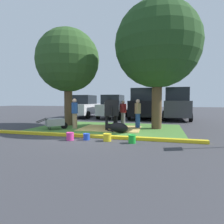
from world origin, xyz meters
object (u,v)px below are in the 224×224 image
Objects in this scene: person_visitor_near at (138,113)px; bucket_yellow at (107,137)px; sedan_silver at (113,107)px; suv_dark_grey at (176,104)px; person_handler at (123,112)px; cow_holstein at (111,107)px; shade_tree_left at (68,61)px; bucket_green at (132,139)px; person_visitor_far at (75,113)px; calf_lying at (118,128)px; hatchback_white at (85,107)px; bucket_blue at (87,137)px; wheelbarrow at (55,122)px; bucket_pink at (70,136)px; shade_tree_right at (158,45)px; suv_black at (143,104)px.

person_visitor_near reaches higher than bucket_yellow.
sedan_silver is 5.27m from suv_dark_grey.
person_visitor_near is at bearing -45.11° from person_handler.
suv_dark_grey is (3.82, 5.96, 0.12)m from cow_holstein.
shade_tree_left is 19.23× the size of bucket_green.
calf_lying is at bearing -12.84° from person_visitor_far.
hatchback_white is at bearing 178.10° from sedan_silver.
person_handler reaches higher than calf_lying.
shade_tree_left reaches higher than hatchback_white.
suv_dark_grey reaches higher than bucket_blue.
person_handler reaches higher than bucket_green.
cow_holstein is 1.80m from calf_lying.
calf_lying is 0.96× the size of wheelbarrow.
shade_tree_left is at bearing 133.78° from bucket_yellow.
person_visitor_far reaches higher than cow_holstein.
person_visitor_far is (-2.55, 0.58, 0.65)m from calf_lying.
person_visitor_far reaches higher than calf_lying.
person_visitor_far reaches higher than bucket_pink.
person_handler is 5.53× the size of bucket_blue.
bucket_yellow is 1.08× the size of bucket_green.
shade_tree_right is 4.19× the size of person_visitor_near.
person_visitor_far is (0.98, -1.16, -3.05)m from shade_tree_left.
person_handler is 4.79m from bucket_blue.
person_visitor_far is at bearing -113.39° from suv_black.
person_handler is at bearing 96.42° from calf_lying.
bucket_green is 0.07× the size of suv_dark_grey.
bucket_yellow is (0.36, -4.71, -0.67)m from person_handler.
person_visitor_near is 0.35× the size of suv_black.
person_visitor_near reaches higher than bucket_blue.
shade_tree_left reaches higher than person_visitor_far.
hatchback_white reaches higher than wheelbarrow.
bucket_yellow is at bearing -88.41° from calf_lying.
bucket_green is at bearing -64.16° from calf_lying.
person_handler is 0.94× the size of person_visitor_far.
hatchback_white is (-6.66, 5.76, -3.48)m from shade_tree_right.
calf_lying is 3.94× the size of bucket_yellow.
person_handler reaches higher than wheelbarrow.
bucket_blue is at bearing -66.51° from hatchback_white.
bucket_yellow is 9.67m from sedan_silver.
bucket_blue is at bearing -97.44° from suv_black.
shade_tree_left is at bearing -163.33° from person_handler.
person_visitor_far is at bearing 142.98° from bucket_green.
suv_black is (-0.28, 5.87, 0.41)m from person_visitor_near.
suv_black is at bearing 93.37° from bucket_green.
cow_holstein is at bearing -168.73° from person_visitor_near.
shade_tree_left is 3.94m from wheelbarrow.
shade_tree_right reaches higher than person_handler.
hatchback_white is (-4.96, 9.46, 0.83)m from bucket_yellow.
shade_tree_right is 1.47× the size of suv_dark_grey.
sedan_silver is at bearing 76.39° from shade_tree_left.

